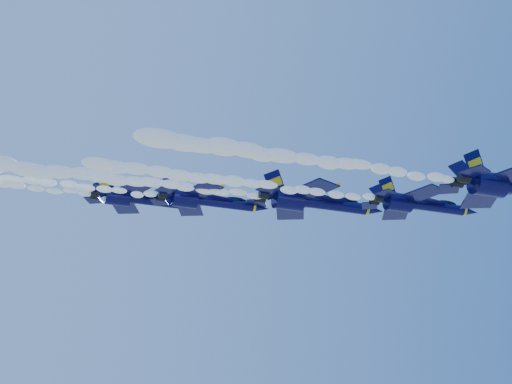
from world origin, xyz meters
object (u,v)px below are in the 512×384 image
object	(u,v)px
jet_third	(314,202)
jet_fifth	(140,199)
jet_second	(419,204)
jet_fourth	(207,201)

from	to	relation	value
jet_third	jet_fifth	distance (m)	24.70
jet_second	jet_third	bearing A→B (deg)	144.37
jet_third	jet_fourth	xyz separation A→B (m)	(-13.98, 3.77, -0.21)
jet_third	jet_fifth	xyz separation A→B (m)	(-21.83, 11.36, 2.00)
jet_third	jet_fourth	size ratio (longest dim) A/B	1.20
jet_second	jet_fourth	bearing A→B (deg)	154.82
jet_second	jet_third	xyz separation A→B (m)	(-11.35, 8.13, 2.01)
jet_fourth	jet_third	bearing A→B (deg)	-15.10
jet_second	jet_fifth	size ratio (longest dim) A/B	0.98
jet_second	jet_fourth	distance (m)	28.04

